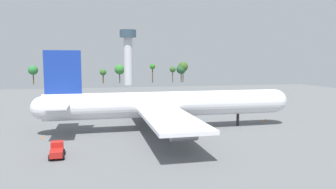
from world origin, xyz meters
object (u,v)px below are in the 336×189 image
at_px(safety_cone_nose, 265,120).
at_px(safety_cone_tail, 43,137).
at_px(cargo_airplane, 167,105).
at_px(control_tower, 128,52).
at_px(fuel_truck, 57,150).
at_px(catering_truck, 191,106).

bearing_deg(safety_cone_nose, safety_cone_tail, -172.86).
bearing_deg(safety_cone_tail, safety_cone_nose, 7.14).
relative_size(cargo_airplane, control_tower, 1.69).
distance_m(fuel_truck, safety_cone_nose, 55.82).
height_order(catering_truck, fuel_truck, fuel_truck).
bearing_deg(safety_cone_tail, control_tower, 77.33).
bearing_deg(safety_cone_tail, cargo_airplane, 6.87).
bearing_deg(cargo_airplane, safety_cone_tail, -173.13).
xyz_separation_m(catering_truck, control_tower, (-9.82, 114.04, 21.60)).
bearing_deg(safety_cone_nose, fuel_truck, -157.77).
height_order(fuel_truck, safety_cone_tail, fuel_truck).
distance_m(cargo_airplane, control_tower, 143.92).
bearing_deg(cargo_airplane, control_tower, 87.95).
bearing_deg(catering_truck, control_tower, 94.92).
distance_m(catering_truck, control_tower, 116.48).
relative_size(catering_truck, control_tower, 0.13).
distance_m(fuel_truck, safety_cone_tail, 14.80).
bearing_deg(control_tower, safety_cone_nose, -80.51).
relative_size(cargo_airplane, fuel_truck, 12.52).
height_order(cargo_airplane, fuel_truck, cargo_airplane).
xyz_separation_m(fuel_truck, safety_cone_tail, (-4.46, 14.09, -0.89)).
height_order(cargo_airplane, catering_truck, cargo_airplane).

